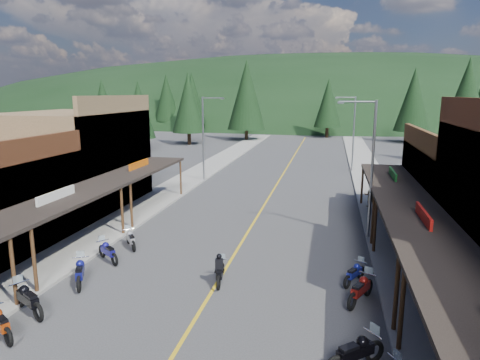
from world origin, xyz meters
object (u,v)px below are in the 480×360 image
Objects in this scene: bike_west_5 at (0,322)px; bike_east_8 at (354,272)px; shop_east_3 at (478,190)px; pine_3 at (328,103)px; pine_1 at (192,98)px; pedestrian_east_a at (433,309)px; bike_west_8 at (108,251)px; pine_2 at (247,95)px; pine_4 at (414,100)px; pine_10 at (188,103)px; pine_7 at (167,98)px; streetlight_3 at (352,130)px; pine_8 at (139,110)px; bike_west_6 at (28,298)px; rider_on_bike at (220,271)px; streetlight_2 at (370,163)px; bike_west_9 at (131,238)px; pine_0 at (103,102)px; streetlight_1 at (205,135)px; shop_west_3 at (75,159)px; bike_west_7 at (80,271)px; bike_east_6 at (355,351)px; pedestrian_east_b at (370,195)px; pine_11 at (466,103)px.

bike_east_8 is (12.25, 7.00, -0.07)m from bike_west_5.
pine_3 is at bearing 100.11° from shop_east_3.
pedestrian_east_a is (32.47, -72.04, -6.27)m from pine_1.
pine_2 is at bearing 41.52° from bike_west_8.
pine_3 is at bearing 29.74° from pine_2.
pine_4 reaches higher than pine_10.
streetlight_3 is at bearing -49.74° from pine_7.
pine_7 is 5.91× the size of bike_west_5.
pine_2 is (-23.75, 46.70, 5.46)m from shop_east_3.
pine_8 is (10.00, -36.00, -1.26)m from pine_7.
rider_on_bike is at bearing -27.99° from bike_west_6.
pine_3 is (-2.95, 58.00, 2.02)m from streetlight_2.
pine_10 is at bearing 66.86° from bike_west_9.
streetlight_3 is 60.34m from pine_7.
pine_0 is 4.70× the size of bike_west_6.
streetlight_1 is 28.77m from pedestrian_east_a.
shop_west_3 reaches higher than bike_west_7.
bike_east_6 is at bearing -39.27° from shop_west_3.
bike_west_5 is at bearing -86.59° from pine_2.
pine_4 reaches higher than pedestrian_east_b.
bike_east_8 is (24.02, -48.37, -6.25)m from pine_10.
bike_west_8 is (33.98, -60.32, -5.89)m from pine_0.
pine_11 is 5.30× the size of bike_west_6.
bike_west_6 is (-10.39, -69.75, -5.81)m from pine_3.
streetlight_3 is at bearing -85.85° from pedestrian_east_b.
pedestrian_east_b is at bearing -85.82° from pine_3.
pine_7 is at bearing 118.30° from pine_10.
shop_east_3 is at bearing -43.33° from pine_0.
streetlight_1 is 0.73× the size of pine_0.
pine_10 is 52.76m from bike_west_7.
bike_west_6 is (3.61, -61.75, -7.32)m from pine_2.
shop_east_3 is 14.43m from pedestrian_east_a.
bike_west_5 is (-26.23, -43.37, -6.58)m from pine_11.
pine_2 is 54.93m from bike_west_9.
shop_west_3 reaches higher than streetlight_2.
pine_3 is 72.34m from bike_west_5.
shop_east_3 is 69.95m from pine_1.
pine_10 is at bearing 68.20° from pine_8.
shop_west_3 is 0.99× the size of pine_0.
pine_0 is 73.72m from rider_on_bike.
pine_3 is 4.70× the size of bike_west_6.
pine_11 is 6.02× the size of bike_west_8.
pine_1 is 20.89m from pine_10.
pine_1 is at bearing 142.51° from bike_east_8.
pine_0 is 67.27m from pedestrian_east_b.
bike_west_7 is at bearing -123.60° from pine_11.
pine_7 reaches higher than pedestrian_east_a.
streetlight_2 is 3.59× the size of bike_west_7.
streetlight_3 reaches higher than bike_east_8.
pine_8 is 4.49× the size of bike_west_7.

